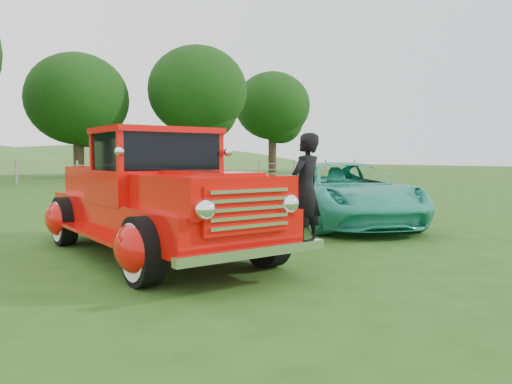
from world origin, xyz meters
TOP-DOWN VIEW (x-y plane):
  - ground at (0.00, 0.00)m, footprint 140.00×140.00m
  - fence_line at (0.00, 22.00)m, footprint 48.00×0.12m
  - tree_near_east at (5.00, 29.00)m, footprint 6.80×6.80m
  - tree_mid_east at (13.00, 27.00)m, footprint 7.20×7.20m
  - tree_far_east at (22.00, 30.00)m, footprint 6.60×6.60m
  - red_pickup at (-1.55, 1.01)m, footprint 2.27×5.00m
  - teal_sedan at (2.94, 1.87)m, footprint 3.81×5.07m
  - man at (0.71, 0.42)m, footprint 0.74×0.59m

SIDE VIEW (x-z plane):
  - ground at x=0.00m, z-range 0.00..0.00m
  - fence_line at x=0.00m, z-range 0.00..1.20m
  - teal_sedan at x=2.94m, z-range 0.00..1.28m
  - red_pickup at x=-1.55m, z-range -0.09..1.69m
  - man at x=0.71m, z-range 0.00..1.76m
  - tree_near_east at x=5.00m, z-range 1.08..9.41m
  - tree_far_east at x=22.00m, z-range 1.43..10.29m
  - tree_mid_east at x=13.00m, z-range 1.45..10.89m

